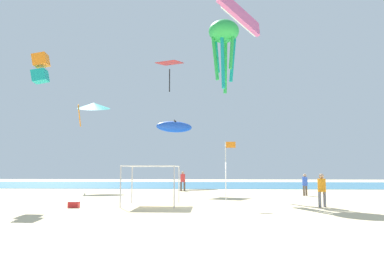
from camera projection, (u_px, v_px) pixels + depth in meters
name	position (u px, v px, depth m)	size (l,w,h in m)	color
ground	(219.00, 207.00, 20.47)	(110.00, 110.00, 0.10)	beige
ocean_strip	(215.00, 185.00, 48.94)	(110.00, 21.54, 0.03)	teal
canopy_tent	(152.00, 168.00, 21.41)	(3.03, 2.96, 2.30)	#B2B2B7
person_near_tent	(305.00, 183.00, 28.90)	(0.41, 0.41, 1.74)	brown
person_leftmost	(322.00, 187.00, 20.18)	(0.47, 0.44, 1.85)	slate
person_central	(183.00, 179.00, 35.08)	(0.48, 0.45, 1.91)	brown
banner_flag	(227.00, 167.00, 20.80)	(0.61, 0.06, 3.67)	silver
cooler_box	(74.00, 204.00, 19.87)	(0.57, 0.37, 0.35)	red
kite_diamond_red	(170.00, 64.00, 40.01)	(3.10, 3.09, 3.43)	red
kite_octopus_green	(224.00, 35.00, 30.13)	(3.54, 3.54, 5.94)	green
kite_inflatable_blue	(174.00, 127.00, 44.28)	(4.83, 3.50, 1.84)	blue
kite_delta_teal	(94.00, 106.00, 38.09)	(3.92, 3.95, 2.89)	teal
kite_box_orange	(40.00, 68.00, 24.84)	(1.14, 1.02, 2.08)	orange
kite_parafoil_pink	(239.00, 14.00, 36.89)	(4.66, 5.09, 3.95)	pink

